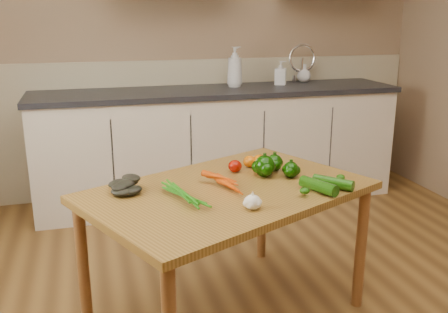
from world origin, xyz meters
TOP-DOWN VIEW (x-y plane):
  - room at (0.00, 0.17)m, footprint 4.04×5.04m
  - counter_run at (0.21, 2.19)m, footprint 2.84×0.64m
  - table at (-0.18, 0.56)m, footprint 1.50×1.28m
  - soap_bottle_a at (0.36, 2.25)m, footprint 0.16×0.16m
  - soap_bottle_b at (0.75, 2.27)m, footprint 0.12×0.12m
  - soap_bottle_c at (1.01, 2.37)m, footprint 0.15×0.15m
  - carrot_bunch at (-0.27, 0.53)m, footprint 0.29×0.26m
  - leafy_greens at (-0.65, 0.63)m, footprint 0.18×0.16m
  - garlic_bulb at (-0.16, 0.28)m, footprint 0.07×0.07m
  - pepper_a at (0.04, 0.68)m, footprint 0.11×0.11m
  - pepper_b at (0.12, 0.75)m, footprint 0.08×0.08m
  - pepper_c at (0.16, 0.63)m, footprint 0.08×0.08m
  - tomato_a at (-0.08, 0.78)m, footprint 0.07×0.07m
  - tomato_b at (0.02, 0.84)m, footprint 0.07×0.07m
  - tomato_c at (0.06, 0.82)m, footprint 0.08×0.08m
  - zucchini_a at (0.29, 0.43)m, footprint 0.16×0.18m
  - zucchini_b at (0.20, 0.40)m, footprint 0.13×0.20m

SIDE VIEW (x-z plane):
  - counter_run at x=0.21m, z-range -0.11..1.03m
  - table at x=-0.18m, z-range 0.27..0.95m
  - zucchini_a at x=0.29m, z-range 0.68..0.73m
  - zucchini_b at x=0.20m, z-range 0.68..0.74m
  - garlic_bulb at x=-0.16m, z-range 0.68..0.74m
  - tomato_b at x=0.02m, z-range 0.68..0.74m
  - carrot_bunch at x=-0.27m, z-range 0.68..0.74m
  - tomato_a at x=-0.08m, z-range 0.68..0.75m
  - tomato_c at x=0.06m, z-range 0.68..0.75m
  - pepper_c at x=0.16m, z-range 0.68..0.76m
  - pepper_b at x=0.12m, z-range 0.68..0.77m
  - leafy_greens at x=-0.65m, z-range 0.68..0.77m
  - pepper_a at x=0.04m, z-range 0.68..0.79m
  - soap_bottle_c at x=1.01m, z-range 0.90..1.05m
  - soap_bottle_b at x=0.75m, z-range 0.90..1.09m
  - soap_bottle_a at x=0.36m, z-range 0.90..1.21m
  - room at x=0.00m, z-range -0.07..2.57m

